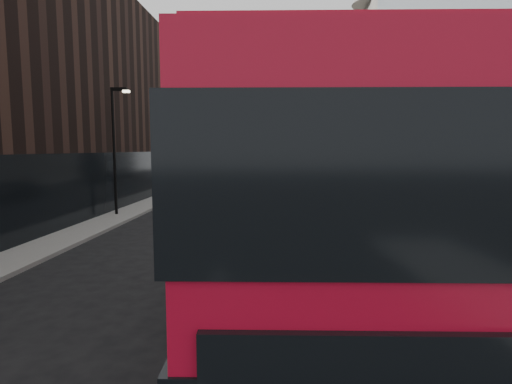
% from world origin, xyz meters
% --- Properties ---
extents(sidewalk_right, '(3.00, 80.00, 0.15)m').
position_xyz_m(sidewalk_right, '(7.50, 25.00, 0.07)').
color(sidewalk_right, slate).
rests_on(sidewalk_right, ground).
extents(sidewalk_left, '(2.00, 80.00, 0.15)m').
position_xyz_m(sidewalk_left, '(-8.00, 25.00, 0.07)').
color(sidewalk_left, slate).
rests_on(sidewalk_left, ground).
extents(building_modern_block, '(5.03, 22.00, 20.00)m').
position_xyz_m(building_modern_block, '(11.47, 21.00, 9.90)').
color(building_modern_block, '#959B9F').
rests_on(building_modern_block, ground).
extents(building_victorian, '(6.50, 24.00, 21.00)m').
position_xyz_m(building_victorian, '(11.38, 44.00, 9.66)').
color(building_victorian, slate).
rests_on(building_victorian, ground).
extents(building_left_mid, '(5.00, 24.00, 14.00)m').
position_xyz_m(building_left_mid, '(-11.50, 30.00, 7.00)').
color(building_left_mid, black).
rests_on(building_left_mid, ground).
extents(building_left_far, '(5.00, 20.00, 13.00)m').
position_xyz_m(building_left_far, '(-11.50, 52.00, 6.50)').
color(building_left_far, slate).
rests_on(building_left_far, ground).
extents(street_lamp, '(1.06, 0.22, 7.00)m').
position_xyz_m(street_lamp, '(-8.22, 18.00, 4.18)').
color(street_lamp, black).
rests_on(street_lamp, sidewalk_left).
extents(red_bus, '(3.23, 11.64, 4.66)m').
position_xyz_m(red_bus, '(1.33, 4.35, 2.59)').
color(red_bus, '#A90A22').
rests_on(red_bus, ground).
extents(grey_bus, '(3.95, 12.47, 3.96)m').
position_xyz_m(grey_bus, '(2.76, 45.64, 2.12)').
color(grey_bus, black).
rests_on(grey_bus, ground).
extents(car_a, '(1.72, 3.70, 1.23)m').
position_xyz_m(car_a, '(2.02, 15.11, 0.61)').
color(car_a, black).
rests_on(car_a, ground).
extents(car_b, '(1.60, 4.24, 1.38)m').
position_xyz_m(car_b, '(0.90, 24.70, 0.69)').
color(car_b, gray).
rests_on(car_b, ground).
extents(car_c, '(2.10, 5.07, 1.47)m').
position_xyz_m(car_c, '(0.78, 24.00, 0.73)').
color(car_c, black).
rests_on(car_c, ground).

